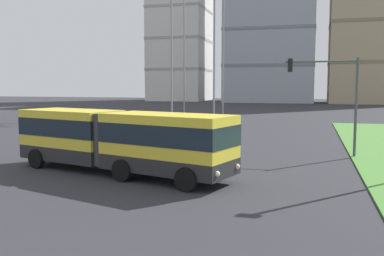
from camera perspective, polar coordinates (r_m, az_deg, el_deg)
The scene contains 6 objects.
articulated_bus at distance 20.79m, azimuth -9.73°, elevation -1.57°, with size 12.00×5.72×3.00m.
car_navy_sedan at distance 27.39m, azimuth -8.65°, elevation -1.68°, with size 4.42×2.06×1.58m.
traffic_light_far_right at distance 26.57m, azimuth 18.21°, elevation 5.04°, with size 4.20×0.28×5.87m.
apartment_tower_west at distance 119.89m, azimuth -1.59°, elevation 13.45°, with size 14.80×16.64×40.43m.
apartment_tower_westcentre at distance 112.25m, azimuth 10.61°, elevation 14.53°, with size 21.74×19.37×42.98m.
apartment_tower_centre at distance 109.60m, azimuth 23.63°, elevation 14.89°, with size 20.69×14.60×44.96m.
Camera 1 is at (5.17, -4.55, 4.29)m, focal length 39.79 mm.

